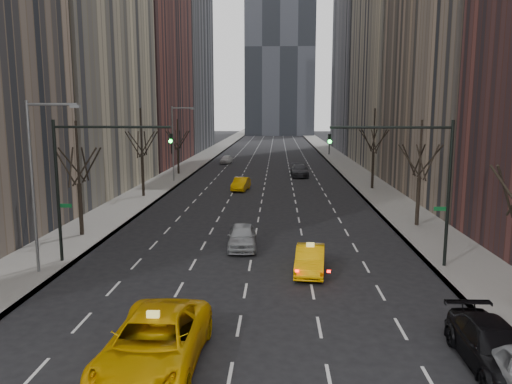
# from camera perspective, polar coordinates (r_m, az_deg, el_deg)

# --- Properties ---
(ground) EXTENTS (400.00, 400.00, 0.00)m
(ground) POSITION_cam_1_polar(r_m,az_deg,el_deg) (17.43, -3.04, -20.42)
(ground) COLOR black
(ground) RESTS_ON ground
(sidewalk_left) EXTENTS (4.50, 320.00, 0.15)m
(sidewalk_left) POSITION_cam_1_polar(r_m,az_deg,el_deg) (86.60, -6.67, 3.55)
(sidewalk_left) COLOR slate
(sidewalk_left) RESTS_ON ground
(sidewalk_right) EXTENTS (4.50, 320.00, 0.15)m
(sidewalk_right) POSITION_cam_1_polar(r_m,az_deg,el_deg) (86.16, 9.66, 3.45)
(sidewalk_right) COLOR slate
(sidewalk_right) RESTS_ON ground
(bld_left_far) EXTENTS (14.00, 28.00, 44.00)m
(bld_left_far) POSITION_cam_1_polar(r_m,az_deg,el_deg) (85.32, -13.88, 18.04)
(bld_left_far) COLOR brown
(bld_left_far) RESTS_ON ground
(bld_left_deep) EXTENTS (14.00, 30.00, 60.00)m
(bld_left_deep) POSITION_cam_1_polar(r_m,az_deg,el_deg) (115.42, -9.62, 19.83)
(bld_left_deep) COLOR slate
(bld_left_deep) RESTS_ON ground
(bld_right_far) EXTENTS (14.00, 28.00, 50.00)m
(bld_right_far) POSITION_cam_1_polar(r_m,az_deg,el_deg) (83.17, 17.46, 20.23)
(bld_right_far) COLOR #BAAE8E
(bld_right_far) RESTS_ON ground
(bld_right_deep) EXTENTS (14.00, 30.00, 58.00)m
(bld_right_deep) POSITION_cam_1_polar(r_m,az_deg,el_deg) (113.70, 13.35, 19.36)
(bld_right_deep) COLOR slate
(bld_right_deep) RESTS_ON ground
(tree_lw_b) EXTENTS (3.36, 3.50, 7.82)m
(tree_lw_b) POSITION_cam_1_polar(r_m,az_deg,el_deg) (36.06, -19.55, 0.91)
(tree_lw_b) COLOR black
(tree_lw_b) RESTS_ON ground
(tree_lw_c) EXTENTS (3.36, 3.50, 8.74)m
(tree_lw_c) POSITION_cam_1_polar(r_m,az_deg,el_deg) (51.10, -12.88, 3.89)
(tree_lw_c) COLOR black
(tree_lw_c) RESTS_ON ground
(tree_lw_d) EXTENTS (3.36, 3.50, 7.36)m
(tree_lw_d) POSITION_cam_1_polar(r_m,az_deg,el_deg) (68.60, -8.90, 4.93)
(tree_lw_d) COLOR black
(tree_lw_d) RESTS_ON ground
(tree_rw_b) EXTENTS (3.36, 3.50, 7.82)m
(tree_rw_b) POSITION_cam_1_polar(r_m,az_deg,el_deg) (38.83, 18.14, 1.55)
(tree_rw_b) COLOR black
(tree_rw_b) RESTS_ON ground
(tree_rw_c) EXTENTS (3.36, 3.50, 8.74)m
(tree_rw_c) POSITION_cam_1_polar(r_m,az_deg,el_deg) (56.24, 13.27, 4.35)
(tree_rw_c) COLOR black
(tree_rw_c) RESTS_ON ground
(traffic_mast_left) EXTENTS (6.69, 0.39, 8.00)m
(traffic_mast_left) POSITION_cam_1_polar(r_m,az_deg,el_deg) (29.25, -18.85, 2.61)
(traffic_mast_left) COLOR black
(traffic_mast_left) RESTS_ON ground
(traffic_mast_right) EXTENTS (6.69, 0.39, 8.00)m
(traffic_mast_right) POSITION_cam_1_polar(r_m,az_deg,el_deg) (28.28, 18.06, 2.44)
(traffic_mast_right) COLOR black
(traffic_mast_right) RESTS_ON ground
(streetlight_near) EXTENTS (2.83, 0.22, 9.00)m
(streetlight_near) POSITION_cam_1_polar(r_m,az_deg,el_deg) (28.11, -23.63, 2.35)
(streetlight_near) COLOR slate
(streetlight_near) RESTS_ON ground
(streetlight_far) EXTENTS (2.83, 0.22, 9.00)m
(streetlight_far) POSITION_cam_1_polar(r_m,az_deg,el_deg) (61.40, -9.17, 6.35)
(streetlight_far) COLOR slate
(streetlight_far) RESTS_ON ground
(taxi_suv) EXTENTS (3.21, 6.75, 1.86)m
(taxi_suv) POSITION_cam_1_polar(r_m,az_deg,el_deg) (17.76, -11.58, -16.62)
(taxi_suv) COLOR #E3A604
(taxi_suv) RESTS_ON ground
(taxi_sedan) EXTENTS (1.93, 4.47, 1.43)m
(taxi_sedan) POSITION_cam_1_polar(r_m,az_deg,el_deg) (27.22, 6.20, -7.69)
(taxi_sedan) COLOR #FFB205
(taxi_sedan) RESTS_ON ground
(silver_sedan_ahead) EXTENTS (2.03, 4.55, 1.52)m
(silver_sedan_ahead) POSITION_cam_1_polar(r_m,az_deg,el_deg) (31.71, -1.60, -5.10)
(silver_sedan_ahead) COLOR gray
(silver_sedan_ahead) RESTS_ON ground
(parked_suv_black) EXTENTS (2.09, 5.11, 1.48)m
(parked_suv_black) POSITION_cam_1_polar(r_m,az_deg,el_deg) (19.43, 25.50, -15.65)
(parked_suv_black) COLOR black
(parked_suv_black) RESTS_ON ground
(far_taxi) EXTENTS (2.00, 4.38, 1.39)m
(far_taxi) POSITION_cam_1_polar(r_m,az_deg,el_deg) (54.67, -1.74, 0.93)
(far_taxi) COLOR #F0A805
(far_taxi) RESTS_ON ground
(far_suv_grey) EXTENTS (2.36, 5.56, 1.60)m
(far_suv_grey) POSITION_cam_1_polar(r_m,az_deg,el_deg) (66.43, 5.00, 2.48)
(far_suv_grey) COLOR #2D2D32
(far_suv_grey) RESTS_ON ground
(far_car_white) EXTENTS (2.01, 4.16, 1.37)m
(far_car_white) POSITION_cam_1_polar(r_m,az_deg,el_deg) (82.56, -3.42, 3.74)
(far_car_white) COLOR silver
(far_car_white) RESTS_ON ground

